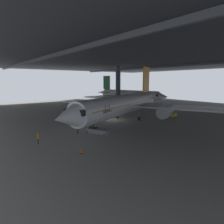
# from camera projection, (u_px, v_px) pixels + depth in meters

# --- Properties ---
(ground_plane) EXTENTS (110.00, 110.00, 0.00)m
(ground_plane) POSITION_uv_depth(u_px,v_px,m) (111.00, 120.00, 44.73)
(ground_plane) COLOR gray
(hangar_structure) EXTENTS (121.00, 99.00, 15.11)m
(hangar_structure) POSITION_uv_depth(u_px,v_px,m) (154.00, 57.00, 50.88)
(hangar_structure) COLOR #4C4F54
(hangar_structure) RESTS_ON ground_plane
(airplane_main) EXTENTS (37.64, 37.65, 12.25)m
(airplane_main) POSITION_uv_depth(u_px,v_px,m) (124.00, 105.00, 42.36)
(airplane_main) COLOR white
(airplane_main) RESTS_ON ground_plane
(boarding_stairs) EXTENTS (4.56, 3.01, 4.82)m
(boarding_stairs) POSITION_uv_depth(u_px,v_px,m) (98.00, 129.00, 33.04)
(boarding_stairs) COLOR slate
(boarding_stairs) RESTS_ON ground_plane
(crew_worker_near_nose) EXTENTS (0.54, 0.28, 1.59)m
(crew_worker_near_nose) POSITION_uv_depth(u_px,v_px,m) (38.00, 138.00, 27.06)
(crew_worker_near_nose) COLOR #232838
(crew_worker_near_nose) RESTS_ON ground_plane
(crew_worker_by_stairs) EXTENTS (0.49, 0.37, 1.70)m
(crew_worker_by_stairs) POSITION_uv_depth(u_px,v_px,m) (78.00, 128.00, 32.57)
(crew_worker_by_stairs) COLOR #232838
(crew_worker_by_stairs) RESTS_ON ground_plane
(airplane_distant) EXTENTS (33.96, 33.07, 10.75)m
(airplane_distant) POSITION_uv_depth(u_px,v_px,m) (128.00, 95.00, 77.99)
(airplane_distant) COLOR white
(airplane_distant) RESTS_ON ground_plane
(traffic_cone_orange) EXTENTS (0.36, 0.36, 0.60)m
(traffic_cone_orange) POSITION_uv_depth(u_px,v_px,m) (82.00, 151.00, 23.71)
(traffic_cone_orange) COLOR black
(traffic_cone_orange) RESTS_ON ground_plane
(baggage_tug) EXTENTS (2.02, 2.50, 0.90)m
(baggage_tug) POSITION_uv_depth(u_px,v_px,m) (174.00, 115.00, 47.40)
(baggage_tug) COLOR yellow
(baggage_tug) RESTS_ON ground_plane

